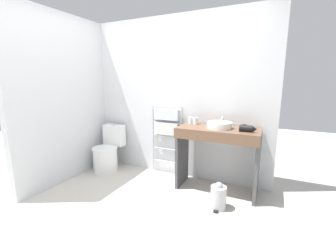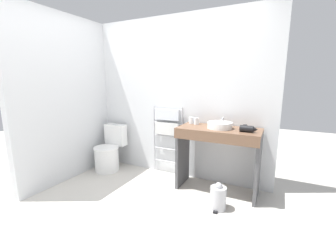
{
  "view_description": "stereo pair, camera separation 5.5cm",
  "coord_description": "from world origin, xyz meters",
  "px_view_note": "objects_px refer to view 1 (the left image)",
  "views": [
    {
      "loc": [
        1.42,
        -1.81,
        1.49
      ],
      "look_at": [
        0.24,
        0.64,
        0.94
      ],
      "focal_mm": 24.0,
      "sensor_mm": 36.0,
      "label": 1
    },
    {
      "loc": [
        1.47,
        -1.79,
        1.49
      ],
      "look_at": [
        0.24,
        0.64,
        0.94
      ],
      "focal_mm": 24.0,
      "sensor_mm": 36.0,
      "label": 2
    }
  ],
  "objects_px": {
    "cup_near_edge": "(196,121)",
    "hair_dryer": "(247,128)",
    "trash_bin": "(218,197)",
    "towel_radiator": "(166,127)",
    "sink_basin": "(219,125)",
    "cup_near_wall": "(191,120)",
    "toilet": "(108,153)"
  },
  "relations": [
    {
      "from": "cup_near_edge",
      "to": "hair_dryer",
      "type": "relative_size",
      "value": 0.47
    },
    {
      "from": "trash_bin",
      "to": "towel_radiator",
      "type": "bearing_deg",
      "value": 146.93
    },
    {
      "from": "hair_dryer",
      "to": "trash_bin",
      "type": "xyz_separation_m",
      "value": [
        -0.23,
        -0.38,
        -0.78
      ]
    },
    {
      "from": "sink_basin",
      "to": "hair_dryer",
      "type": "bearing_deg",
      "value": -8.91
    },
    {
      "from": "cup_near_wall",
      "to": "trash_bin",
      "type": "distance_m",
      "value": 1.13
    },
    {
      "from": "towel_radiator",
      "to": "hair_dryer",
      "type": "distance_m",
      "value": 1.28
    },
    {
      "from": "towel_radiator",
      "to": "toilet",
      "type": "bearing_deg",
      "value": -163.57
    },
    {
      "from": "cup_near_edge",
      "to": "trash_bin",
      "type": "xyz_separation_m",
      "value": [
        0.49,
        -0.56,
        -0.79
      ]
    },
    {
      "from": "hair_dryer",
      "to": "trash_bin",
      "type": "height_order",
      "value": "hair_dryer"
    },
    {
      "from": "towel_radiator",
      "to": "cup_near_edge",
      "type": "distance_m",
      "value": 0.55
    },
    {
      "from": "toilet",
      "to": "sink_basin",
      "type": "bearing_deg",
      "value": 1.85
    },
    {
      "from": "sink_basin",
      "to": "hair_dryer",
      "type": "distance_m",
      "value": 0.36
    },
    {
      "from": "towel_radiator",
      "to": "trash_bin",
      "type": "height_order",
      "value": "towel_radiator"
    },
    {
      "from": "sink_basin",
      "to": "cup_near_wall",
      "type": "xyz_separation_m",
      "value": [
        -0.45,
        0.15,
        0.0
      ]
    },
    {
      "from": "sink_basin",
      "to": "cup_near_wall",
      "type": "distance_m",
      "value": 0.47
    },
    {
      "from": "sink_basin",
      "to": "hair_dryer",
      "type": "height_order",
      "value": "hair_dryer"
    },
    {
      "from": "sink_basin",
      "to": "hair_dryer",
      "type": "xyz_separation_m",
      "value": [
        0.35,
        -0.06,
        -0.0
      ]
    },
    {
      "from": "sink_basin",
      "to": "cup_near_edge",
      "type": "xyz_separation_m",
      "value": [
        -0.37,
        0.12,
        0.01
      ]
    },
    {
      "from": "toilet",
      "to": "hair_dryer",
      "type": "bearing_deg",
      "value": 0.11
    },
    {
      "from": "hair_dryer",
      "to": "trash_bin",
      "type": "bearing_deg",
      "value": -121.44
    },
    {
      "from": "toilet",
      "to": "towel_radiator",
      "type": "xyz_separation_m",
      "value": [
        0.96,
        0.28,
        0.48
      ]
    },
    {
      "from": "cup_near_wall",
      "to": "trash_bin",
      "type": "bearing_deg",
      "value": -45.4
    },
    {
      "from": "toilet",
      "to": "sink_basin",
      "type": "height_order",
      "value": "sink_basin"
    },
    {
      "from": "trash_bin",
      "to": "sink_basin",
      "type": "bearing_deg",
      "value": 105.89
    },
    {
      "from": "sink_basin",
      "to": "cup_near_edge",
      "type": "bearing_deg",
      "value": 161.27
    },
    {
      "from": "cup_near_edge",
      "to": "hair_dryer",
      "type": "bearing_deg",
      "value": -14.02
    },
    {
      "from": "sink_basin",
      "to": "toilet",
      "type": "bearing_deg",
      "value": -178.15
    },
    {
      "from": "cup_near_wall",
      "to": "cup_near_edge",
      "type": "relative_size",
      "value": 0.98
    },
    {
      "from": "toilet",
      "to": "trash_bin",
      "type": "xyz_separation_m",
      "value": [
        1.97,
        -0.37,
        -0.15
      ]
    },
    {
      "from": "toilet",
      "to": "trash_bin",
      "type": "distance_m",
      "value": 2.01
    },
    {
      "from": "sink_basin",
      "to": "cup_near_wall",
      "type": "relative_size",
      "value": 3.41
    },
    {
      "from": "towel_radiator",
      "to": "cup_near_wall",
      "type": "xyz_separation_m",
      "value": [
        0.44,
        -0.08,
        0.15
      ]
    }
  ]
}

